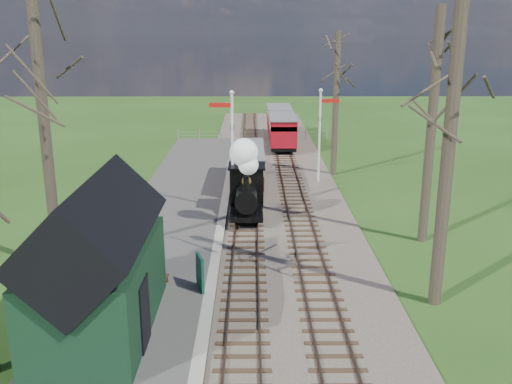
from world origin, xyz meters
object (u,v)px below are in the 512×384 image
at_px(station_shed, 98,265).
at_px(semaphore_far, 321,129).
at_px(bench, 154,279).
at_px(person, 153,274).
at_px(semaphore_near, 231,143).
at_px(sign_board, 200,273).
at_px(locomotive, 246,183).
at_px(red_carriage_a, 282,131).
at_px(coach, 248,165).
at_px(red_carriage_b, 279,121).

height_order(station_shed, semaphore_far, semaphore_far).
relative_size(bench, person, 1.31).
xyz_separation_m(station_shed, semaphore_far, (8.67, 18.00, 1.08)).
distance_m(station_shed, person, 3.20).
height_order(station_shed, semaphore_near, semaphore_near).
bearing_deg(sign_board, bench, -177.87).
height_order(semaphore_far, person, semaphore_far).
height_order(locomotive, person, locomotive).
relative_size(station_shed, locomotive, 1.53).
height_order(station_shed, person, station_shed).
height_order(red_carriage_a, bench, red_carriage_a).
bearing_deg(person, coach, -1.71).
bearing_deg(coach, semaphore_near, -99.04).
bearing_deg(bench, station_shed, -113.10).
height_order(station_shed, bench, station_shed).
bearing_deg(sign_board, red_carriage_b, 82.32).
bearing_deg(red_carriage_b, bench, -100.63).
bearing_deg(station_shed, sign_board, 44.42).
relative_size(locomotive, person, 3.30).
bearing_deg(semaphore_near, coach, 80.96).
relative_size(station_shed, semaphore_far, 1.10).
distance_m(coach, bench, 14.57).
bearing_deg(locomotive, bench, -111.22).
xyz_separation_m(red_carriage_b, person, (-5.78, -30.77, -0.67)).
relative_size(locomotive, red_carriage_a, 0.81).
xyz_separation_m(station_shed, semaphore_near, (3.53, 12.00, 1.35)).
bearing_deg(coach, person, -102.63).
distance_m(semaphore_near, sign_board, 9.74).
bearing_deg(sign_board, semaphore_near, 85.25).
bearing_deg(person, semaphore_far, -15.26).
xyz_separation_m(semaphore_far, coach, (-4.37, -1.17, -1.94)).
bearing_deg(semaphore_far, station_shed, -115.72).
bearing_deg(sign_board, red_carriage_a, 80.67).
bearing_deg(station_shed, semaphore_far, 64.28).
distance_m(station_shed, sign_board, 4.12).
height_order(coach, bench, coach).
xyz_separation_m(semaphore_far, red_carriage_a, (-1.77, 9.90, -1.86)).
bearing_deg(coach, bench, -102.59).
bearing_deg(red_carriage_a, locomotive, -98.67).
relative_size(station_shed, bench, 3.84).
distance_m(station_shed, coach, 17.40).
xyz_separation_m(station_shed, red_carriage_b, (6.90, 33.40, -0.77)).
bearing_deg(person, sign_board, -76.48).
distance_m(semaphore_near, coach, 5.37).
relative_size(red_carriage_a, red_carriage_b, 1.00).
bearing_deg(sign_board, coach, 83.78).
height_order(coach, red_carriage_b, red_carriage_b).
bearing_deg(locomotive, coach, 89.89).
bearing_deg(red_carriage_b, station_shed, -101.67).
relative_size(station_shed, sign_board, 4.99).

